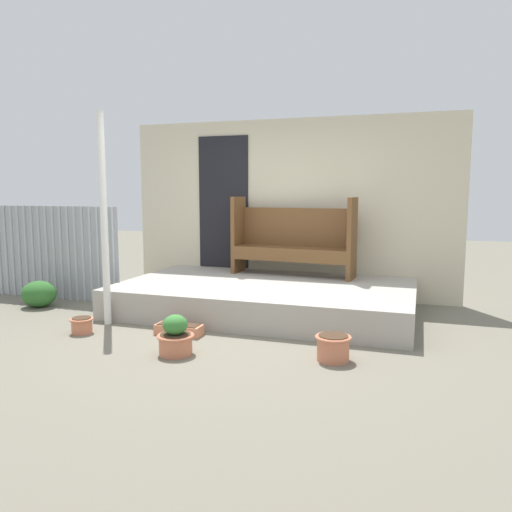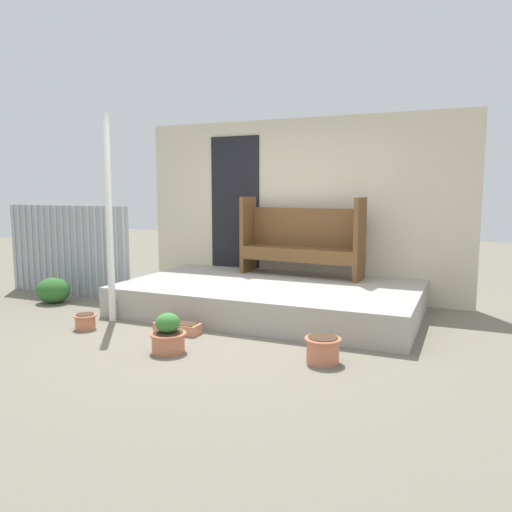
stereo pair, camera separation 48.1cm
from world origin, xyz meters
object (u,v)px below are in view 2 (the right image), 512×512
(flower_pot_middle, at_px, (168,335))
(planter_box_rect, at_px, (178,328))
(support_post, at_px, (109,219))
(shrub_by_fence, at_px, (53,290))
(bench, at_px, (302,238))
(flower_pot_left, at_px, (85,321))
(flower_pot_right, at_px, (323,349))

(flower_pot_middle, relative_size, planter_box_rect, 0.75)
(support_post, xyz_separation_m, planter_box_rect, (1.01, -0.14, -1.17))
(support_post, height_order, planter_box_rect, support_post)
(support_post, bearing_deg, shrub_by_fence, 162.01)
(support_post, xyz_separation_m, flower_pot_middle, (1.28, -0.75, -1.06))
(planter_box_rect, height_order, shrub_by_fence, shrub_by_fence)
(bench, xyz_separation_m, planter_box_rect, (-0.76, -2.05, -0.85))
(flower_pot_left, bearing_deg, flower_pot_right, -0.42)
(flower_pot_right, height_order, shrub_by_fence, shrub_by_fence)
(bench, distance_m, shrub_by_fence, 3.56)
(shrub_by_fence, bearing_deg, support_post, -17.99)
(bench, height_order, flower_pot_middle, bench)
(support_post, xyz_separation_m, flower_pot_right, (2.74, -0.44, -1.10))
(flower_pot_left, height_order, flower_pot_right, flower_pot_right)
(bench, height_order, planter_box_rect, bench)
(bench, relative_size, flower_pot_right, 5.21)
(shrub_by_fence, bearing_deg, bench, 24.72)
(bench, relative_size, planter_box_rect, 3.40)
(flower_pot_left, distance_m, planter_box_rect, 1.08)
(flower_pot_right, bearing_deg, planter_box_rect, 170.12)
(support_post, distance_m, bench, 2.62)
(support_post, bearing_deg, bench, 47.28)
(flower_pot_middle, distance_m, planter_box_rect, 0.67)
(flower_pot_right, bearing_deg, support_post, 170.80)
(bench, height_order, flower_pot_left, bench)
(support_post, height_order, flower_pot_left, support_post)
(support_post, bearing_deg, flower_pot_left, -95.57)
(flower_pot_middle, xyz_separation_m, planter_box_rect, (-0.27, 0.60, -0.11))
(flower_pot_left, xyz_separation_m, flower_pot_right, (2.79, -0.02, 0.03))
(flower_pot_middle, bearing_deg, bench, 79.63)
(bench, bearing_deg, flower_pot_right, -62.94)
(support_post, height_order, flower_pot_right, support_post)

